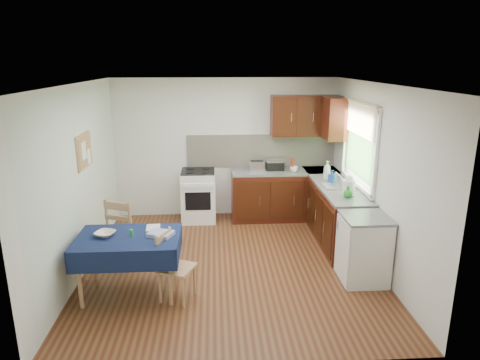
{
  "coord_description": "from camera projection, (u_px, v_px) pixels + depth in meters",
  "views": [
    {
      "loc": [
        -0.21,
        -5.51,
        2.79
      ],
      "look_at": [
        0.14,
        0.16,
        1.19
      ],
      "focal_mm": 32.0,
      "sensor_mm": 36.0,
      "label": 1
    }
  ],
  "objects": [
    {
      "name": "cup",
      "position": [
        294.0,
        169.0,
        7.48
      ],
      "size": [
        0.17,
        0.17,
        0.1
      ],
      "primitive_type": "imported",
      "rotation": [
        0.0,
        0.0,
        0.33
      ],
      "color": "white",
      "rests_on": "worktop_back"
    },
    {
      "name": "wall_back",
      "position": [
        226.0,
        148.0,
        7.74
      ],
      "size": [
        4.0,
        0.02,
        2.5
      ],
      "primitive_type": "cube",
      "color": "silver",
      "rests_on": "ground"
    },
    {
      "name": "stove",
      "position": [
        199.0,
        195.0,
        7.63
      ],
      "size": [
        0.6,
        0.61,
        0.92
      ],
      "color": "white",
      "rests_on": "ground"
    },
    {
      "name": "chair_near",
      "position": [
        173.0,
        264.0,
        5.08
      ],
      "size": [
        0.49,
        0.49,
        0.85
      ],
      "rotation": [
        0.0,
        0.0,
        1.16
      ],
      "color": "#AF7957",
      "rests_on": "ground"
    },
    {
      "name": "wall_front",
      "position": [
        240.0,
        244.0,
        3.7
      ],
      "size": [
        4.0,
        0.02,
        2.5
      ],
      "primitive_type": "cube",
      "color": "silver",
      "rests_on": "ground"
    },
    {
      "name": "worktop_back",
      "position": [
        285.0,
        171.0,
        7.61
      ],
      "size": [
        1.9,
        0.6,
        0.04
      ],
      "primitive_type": "cube",
      "color": "slate",
      "rests_on": "base_cabinets"
    },
    {
      "name": "base_cabinets",
      "position": [
        308.0,
        205.0,
        7.23
      ],
      "size": [
        1.9,
        2.3,
        0.86
      ],
      "color": "#330F09",
      "rests_on": "ground"
    },
    {
      "name": "worktop_right",
      "position": [
        339.0,
        189.0,
        6.55
      ],
      "size": [
        0.6,
        1.7,
        0.04
      ],
      "primitive_type": "cube",
      "color": "slate",
      "rests_on": "base_cabinets"
    },
    {
      "name": "worktop_corner",
      "position": [
        321.0,
        171.0,
        7.65
      ],
      "size": [
        0.6,
        0.6,
        0.04
      ],
      "primitive_type": "cube",
      "color": "slate",
      "rests_on": "base_cabinets"
    },
    {
      "name": "book",
      "position": [
        146.0,
        228.0,
        5.36
      ],
      "size": [
        0.19,
        0.25,
        0.02
      ],
      "primitive_type": "imported",
      "rotation": [
        0.0,
        0.0,
        0.09
      ],
      "color": "white",
      "rests_on": "dining_table"
    },
    {
      "name": "upper_cabinets",
      "position": [
        314.0,
        117.0,
        7.38
      ],
      "size": [
        1.2,
        0.85,
        0.7
      ],
      "color": "#330F09",
      "rests_on": "wall_back"
    },
    {
      "name": "floor",
      "position": [
        231.0,
        264.0,
        6.06
      ],
      "size": [
        4.2,
        4.2,
        0.0
      ],
      "primitive_type": "plane",
      "color": "#4C2214",
      "rests_on": "ground"
    },
    {
      "name": "fridge",
      "position": [
        364.0,
        249.0,
        5.51
      ],
      "size": [
        0.58,
        0.6,
        0.89
      ],
      "color": "white",
      "rests_on": "ground"
    },
    {
      "name": "dish_rack",
      "position": [
        339.0,
        185.0,
        6.59
      ],
      "size": [
        0.44,
        0.33,
        0.21
      ],
      "rotation": [
        0.0,
        0.0,
        0.22
      ],
      "color": "#95959A",
      "rests_on": "worktop_right"
    },
    {
      "name": "kettle",
      "position": [
        349.0,
        186.0,
        6.17
      ],
      "size": [
        0.18,
        0.18,
        0.3
      ],
      "color": "white",
      "rests_on": "worktop_right"
    },
    {
      "name": "spice_jar",
      "position": [
        132.0,
        233.0,
        5.14
      ],
      "size": [
        0.04,
        0.04,
        0.08
      ],
      "primitive_type": "cylinder",
      "color": "green",
      "rests_on": "dining_table"
    },
    {
      "name": "tea_towel",
      "position": [
        161.0,
        234.0,
        5.14
      ],
      "size": [
        0.34,
        0.31,
        0.05
      ],
      "primitive_type": "cube",
      "rotation": [
        0.0,
        0.0,
        -0.41
      ],
      "color": "#2A2F9B",
      "rests_on": "dining_table"
    },
    {
      "name": "sandwich_press",
      "position": [
        275.0,
        165.0,
        7.63
      ],
      "size": [
        0.31,
        0.27,
        0.18
      ],
      "rotation": [
        0.0,
        0.0,
        0.37
      ],
      "color": "black",
      "rests_on": "worktop_back"
    },
    {
      "name": "wall_right",
      "position": [
        376.0,
        177.0,
        5.84
      ],
      "size": [
        0.02,
        4.2,
        2.5
      ],
      "primitive_type": "cube",
      "color": "silver",
      "rests_on": "ground"
    },
    {
      "name": "soap_bottle_c",
      "position": [
        348.0,
        192.0,
        6.06
      ],
      "size": [
        0.18,
        0.18,
        0.17
      ],
      "primitive_type": "imported",
      "rotation": [
        0.0,
        0.0,
        3.6
      ],
      "color": "#258926",
      "rests_on": "worktop_right"
    },
    {
      "name": "corkboard",
      "position": [
        84.0,
        151.0,
        5.8
      ],
      "size": [
        0.04,
        0.62,
        0.47
      ],
      "color": "#AF7957",
      "rests_on": "wall_left"
    },
    {
      "name": "ceiling",
      "position": [
        230.0,
        84.0,
        5.38
      ],
      "size": [
        4.0,
        4.2,
        0.02
      ],
      "primitive_type": "cube",
      "color": "white",
      "rests_on": "wall_back"
    },
    {
      "name": "splashback",
      "position": [
        261.0,
        151.0,
        7.78
      ],
      "size": [
        2.7,
        0.02,
        0.6
      ],
      "primitive_type": "cube",
      "color": "beige",
      "rests_on": "wall_back"
    },
    {
      "name": "plate_bowl",
      "position": [
        105.0,
        234.0,
        5.14
      ],
      "size": [
        0.3,
        0.3,
        0.06
      ],
      "primitive_type": "imported",
      "rotation": [
        0.0,
        0.0,
        -0.37
      ],
      "color": "beige",
      "rests_on": "dining_table"
    },
    {
      "name": "wall_left",
      "position": [
        78.0,
        182.0,
        5.6
      ],
      "size": [
        0.02,
        4.2,
        2.5
      ],
      "primitive_type": "cube",
      "color": "silver",
      "rests_on": "ground"
    },
    {
      "name": "window",
      "position": [
        359.0,
        139.0,
        6.4
      ],
      "size": [
        0.04,
        1.48,
        1.26
      ],
      "color": "#284E20",
      "rests_on": "wall_right"
    },
    {
      "name": "yellow_packet",
      "position": [
        274.0,
        165.0,
        7.65
      ],
      "size": [
        0.13,
        0.09,
        0.16
      ],
      "primitive_type": "cube",
      "rotation": [
        0.0,
        0.0,
        0.12
      ],
      "color": "gold",
      "rests_on": "worktop_back"
    },
    {
      "name": "soap_bottle_b",
      "position": [
        332.0,
        176.0,
        6.84
      ],
      "size": [
        0.12,
        0.12,
        0.19
      ],
      "primitive_type": "imported",
      "rotation": [
        0.0,
        0.0,
        2.18
      ],
      "color": "blue",
      "rests_on": "worktop_right"
    },
    {
      "name": "chair_far",
      "position": [
        125.0,
        230.0,
        5.88
      ],
      "size": [
        0.58,
        0.58,
        1.0
      ],
      "rotation": [
        0.0,
        0.0,
        2.76
      ],
      "color": "#AF7957",
      "rests_on": "ground"
    },
    {
      "name": "sauce_bottle",
      "position": [
        292.0,
        164.0,
        7.52
      ],
      "size": [
        0.05,
        0.05,
        0.24
      ],
      "primitive_type": "cylinder",
      "color": "red",
      "rests_on": "worktop_back"
    },
    {
      "name": "dining_table",
      "position": [
        128.0,
        245.0,
        5.16
      ],
      "size": [
        1.23,
        0.84,
        0.75
      ],
      "rotation": [
        0.0,
        0.0,
        -0.13
      ],
      "color": "#0E1639",
      "rests_on": "ground"
    },
    {
      "name": "soap_bottle_a",
      "position": [
        327.0,
        170.0,
        6.96
      ],
      "size": [
        0.16,
        0.16,
        0.31
      ],
      "primitive_type": "imported",
      "rotation": [
        0.0,
        0.0,
        0.36
      ],
      "color": "white",
      "rests_on": "worktop_right"
    },
    {
      "name": "toaster",
      "position": [
        257.0,
        166.0,
        7.51
      ],
      "size": [
        0.26,
        0.16,
        0.2
      ],
      "rotation": [
        0.0,
        0.0,
        -0.02
      ],
      "color": "silver",
      "rests_on": "worktop_back"
    }
  ]
}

